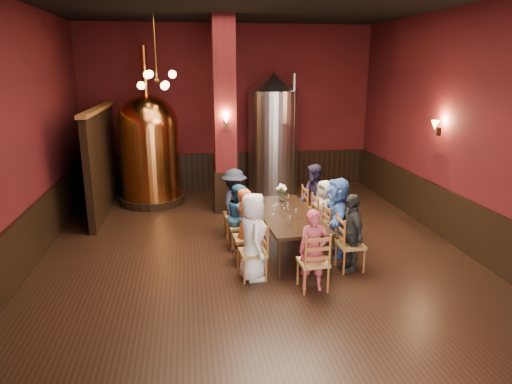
{
  "coord_description": "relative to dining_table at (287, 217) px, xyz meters",
  "views": [
    {
      "loc": [
        -1.16,
        -7.81,
        3.43
      ],
      "look_at": [
        0.04,
        0.2,
        1.16
      ],
      "focal_mm": 32.0,
      "sensor_mm": 36.0,
      "label": 1
    }
  ],
  "objects": [
    {
      "name": "chair_8",
      "position": [
        0.08,
        -1.55,
        -0.23
      ],
      "size": [
        0.48,
        0.48,
        0.92
      ],
      "primitive_type": null,
      "rotation": [
        0.0,
        0.0,
        3.19
      ],
      "color": "brown",
      "rests_on": "ground"
    },
    {
      "name": "sconce_wall",
      "position": [
        3.28,
        0.7,
        1.51
      ],
      "size": [
        0.2,
        0.2,
        0.36
      ],
      "primitive_type": null,
      "rotation": [
        0.0,
        0.0,
        1.57
      ],
      "color": "black",
      "rests_on": "room"
    },
    {
      "name": "chair_2",
      "position": [
        -0.87,
        0.29,
        -0.23
      ],
      "size": [
        0.48,
        0.48,
        0.92
      ],
      "primitive_type": null,
      "rotation": [
        0.0,
        0.0,
        -1.52
      ],
      "color": "brown",
      "rests_on": "ground"
    },
    {
      "name": "rose_vase",
      "position": [
        0.06,
        0.8,
        0.3
      ],
      "size": [
        0.21,
        0.21,
        0.36
      ],
      "color": "white",
      "rests_on": "dining_table"
    },
    {
      "name": "wine_glass_4",
      "position": [
        -0.19,
        0.11,
        0.15
      ],
      "size": [
        0.07,
        0.07,
        0.17
      ],
      "primitive_type": null,
      "color": "white",
      "rests_on": "dining_table"
    },
    {
      "name": "person_8",
      "position": [
        0.08,
        -1.55,
        -0.04
      ],
      "size": [
        0.51,
        0.37,
        1.3
      ],
      "primitive_type": "imported",
      "rotation": [
        0.0,
        0.0,
        6.15
      ],
      "color": "#9D3441",
      "rests_on": "ground"
    },
    {
      "name": "chair_5",
      "position": [
        0.87,
        -0.29,
        -0.23
      ],
      "size": [
        0.48,
        0.48,
        0.92
      ],
      "primitive_type": null,
      "rotation": [
        0.0,
        0.0,
        1.62
      ],
      "color": "brown",
      "rests_on": "ground"
    },
    {
      "name": "wine_glass_6",
      "position": [
        -0.28,
        -0.02,
        0.15
      ],
      "size": [
        0.07,
        0.07,
        0.17
      ],
      "primitive_type": null,
      "color": "white",
      "rests_on": "dining_table"
    },
    {
      "name": "pendant_cluster",
      "position": [
        -2.42,
        2.8,
        2.41
      ],
      "size": [
        0.9,
        0.9,
        1.7
      ],
      "primitive_type": null,
      "color": "#A57226",
      "rests_on": "room"
    },
    {
      "name": "person_5",
      "position": [
        0.87,
        -0.29,
        0.05
      ],
      "size": [
        0.69,
        1.43,
        1.48
      ],
      "primitive_type": "imported",
      "rotation": [
        0.0,
        0.0,
        4.52
      ],
      "color": "#375AA6",
      "rests_on": "ground"
    },
    {
      "name": "person_4",
      "position": [
        0.9,
        -0.96,
        -0.01
      ],
      "size": [
        0.36,
        0.81,
        1.36
      ],
      "primitive_type": "imported",
      "rotation": [
        0.0,
        0.0,
        4.75
      ],
      "color": "black",
      "rests_on": "ground"
    },
    {
      "name": "wine_glass_0",
      "position": [
        0.03,
        0.13,
        0.15
      ],
      "size": [
        0.07,
        0.07,
        0.17
      ],
      "primitive_type": null,
      "color": "white",
      "rests_on": "dining_table"
    },
    {
      "name": "column",
      "position": [
        -0.92,
        2.7,
        1.56
      ],
      "size": [
        0.58,
        0.58,
        4.5
      ],
      "primitive_type": "cube",
      "color": "#4E1011",
      "rests_on": "ground"
    },
    {
      "name": "person_3",
      "position": [
        -0.9,
        0.96,
        0.02
      ],
      "size": [
        0.77,
        1.03,
        1.42
      ],
      "primitive_type": "imported",
      "rotation": [
        0.0,
        0.0,
        1.27
      ],
      "color": "black",
      "rests_on": "ground"
    },
    {
      "name": "partition",
      "position": [
        -3.82,
        3.1,
        0.51
      ],
      "size": [
        0.22,
        3.5,
        2.4
      ],
      "primitive_type": "cube",
      "color": "black",
      "rests_on": "ground"
    },
    {
      "name": "person_1",
      "position": [
        -0.83,
        -0.37,
        -0.0
      ],
      "size": [
        0.47,
        0.58,
        1.37
      ],
      "primitive_type": "imported",
      "rotation": [
        0.0,
        0.0,
        1.89
      ],
      "color": "#C65022",
      "rests_on": "ground"
    },
    {
      "name": "wainscot_left",
      "position": [
        -4.58,
        -0.1,
        -0.19
      ],
      "size": [
        0.08,
        9.9,
        1.0
      ],
      "primitive_type": "cube",
      "color": "black",
      "rests_on": "ground"
    },
    {
      "name": "dining_table",
      "position": [
        0.0,
        0.0,
        0.0
      ],
      "size": [
        1.12,
        2.45,
        0.75
      ],
      "rotation": [
        0.0,
        0.0,
        0.05
      ],
      "color": "black",
      "rests_on": "ground"
    },
    {
      "name": "copper_kettle",
      "position": [
        -2.75,
        3.65,
        0.72
      ],
      "size": [
        1.89,
        1.89,
        3.87
      ],
      "rotation": [
        0.0,
        0.0,
        0.37
      ],
      "color": "black",
      "rests_on": "ground"
    },
    {
      "name": "wine_glass_1",
      "position": [
        0.17,
        0.68,
        0.15
      ],
      "size": [
        0.07,
        0.07,
        0.17
      ],
      "primitive_type": null,
      "color": "white",
      "rests_on": "dining_table"
    },
    {
      "name": "wainscot_back",
      "position": [
        -0.62,
        4.86,
        -0.19
      ],
      "size": [
        7.9,
        0.08,
        1.0
      ],
      "primitive_type": "cube",
      "color": "black",
      "rests_on": "ground"
    },
    {
      "name": "chair_3",
      "position": [
        -0.9,
        0.96,
        -0.23
      ],
      "size": [
        0.48,
        0.48,
        0.92
      ],
      "primitive_type": null,
      "rotation": [
        0.0,
        0.0,
        -1.52
      ],
      "color": "brown",
      "rests_on": "ground"
    },
    {
      "name": "person_7",
      "position": [
        0.8,
        1.04,
        0.03
      ],
      "size": [
        0.46,
        0.75,
        1.43
      ],
      "primitive_type": "imported",
      "rotation": [
        0.0,
        0.0,
        4.89
      ],
      "color": "#231B36",
      "rests_on": "ground"
    },
    {
      "name": "wine_glass_5",
      "position": [
        -0.09,
        -0.63,
        0.15
      ],
      "size": [
        0.07,
        0.07,
        0.17
      ],
      "primitive_type": null,
      "color": "white",
      "rests_on": "dining_table"
    },
    {
      "name": "wine_glass_7",
      "position": [
        0.1,
        -0.28,
        0.15
      ],
      "size": [
        0.07,
        0.07,
        0.17
      ],
      "primitive_type": null,
      "color": "white",
      "rests_on": "dining_table"
    },
    {
      "name": "person_0",
      "position": [
        -0.8,
        -1.04,
        0.04
      ],
      "size": [
        0.49,
        0.73,
        1.46
      ],
      "primitive_type": "imported",
      "rotation": [
        0.0,
        0.0,
        1.6
      ],
      "color": "silver",
      "rests_on": "ground"
    },
    {
      "name": "chair_1",
      "position": [
        -0.83,
        -0.37,
        -0.23
      ],
      "size": [
        0.48,
        0.48,
        0.92
      ],
      "primitive_type": null,
      "rotation": [
        0.0,
        0.0,
        -1.52
      ],
      "color": "brown",
      "rests_on": "ground"
    },
    {
      "name": "steel_vessel",
      "position": [
        0.49,
        4.11,
        0.92
      ],
      "size": [
        1.58,
        1.58,
        3.22
      ],
      "rotation": [
        0.0,
        0.0,
        0.21
      ],
      "color": "#B2B2B7",
      "rests_on": "ground"
    },
    {
      "name": "chair_7",
      "position": [
        0.8,
        1.04,
        -0.23
      ],
      "size": [
        0.48,
        0.48,
        0.92
      ],
      "primitive_type": null,
      "rotation": [
        0.0,
        0.0,
        1.62
      ],
      "color": "brown",
      "rests_on": "ground"
    },
    {
      "name": "person_6",
      "position": [
        0.83,
        0.37,
        -0.06
      ],
      "size": [
        0.6,
        0.72,
        1.27
      ],
      "primitive_type": "imported",
      "rotation": [
        0.0,
        0.0,
        5.1
      ],
      "color": "#BBB3A5",
      "rests_on": "ground"
    },
    {
      "name": "chair_4",
      "position": [
        0.9,
        -0.96,
        -0.23
      ],
      "size": [
        0.48,
        0.48,
        0.92
      ],
      "primitive_type": null,
      "rotation": [
        0.0,
        0.0,
        1.62
      ],
      "color": "brown",
      "rests_on": "ground"
    },
    {
      "name": "wine_glass_2",
      "position": [
        -0.11,
        -0.19,
        0.15
      ],
      "size": [
        0.07,
        0.07,
        0.17
      ],
      "primitive_type": null,
      "color": "white",
      "rests_on": "dining_table"
    },
    {
      "name": "chair_0",
      "position": [
        -0.8,
        -1.04,
        -0.23
      ],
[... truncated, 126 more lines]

